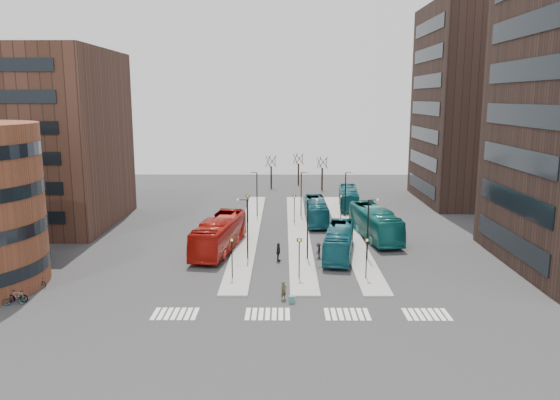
{
  "coord_description": "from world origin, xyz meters",
  "views": [
    {
      "loc": [
        0.17,
        -34.85,
        16.06
      ],
      "look_at": [
        -0.19,
        24.04,
        5.0
      ],
      "focal_mm": 35.0,
      "sensor_mm": 36.0,
      "label": 1
    }
  ],
  "objects_px": {
    "bicycle_near": "(14,300)",
    "teal_bus_c": "(375,223)",
    "red_bus": "(219,234)",
    "teal_bus_d": "(348,198)",
    "commuter_a": "(206,258)",
    "traveller": "(284,291)",
    "bicycle_mid": "(17,297)",
    "bicycle_far": "(37,282)",
    "teal_bus_b": "(316,211)",
    "suitcase": "(292,300)",
    "teal_bus_a": "(339,242)",
    "commuter_c": "(318,250)",
    "commuter_b": "(278,252)"
  },
  "relations": [
    {
      "from": "commuter_a",
      "to": "bicycle_near",
      "type": "xyz_separation_m",
      "value": [
        -13.73,
        -10.2,
        -0.39
      ]
    },
    {
      "from": "teal_bus_b",
      "to": "red_bus",
      "type": "bearing_deg",
      "value": -130.01
    },
    {
      "from": "teal_bus_d",
      "to": "traveller",
      "type": "distance_m",
      "value": 38.47
    },
    {
      "from": "teal_bus_d",
      "to": "commuter_a",
      "type": "distance_m",
      "value": 33.05
    },
    {
      "from": "teal_bus_b",
      "to": "bicycle_mid",
      "type": "xyz_separation_m",
      "value": [
        -25.46,
        -28.56,
        -1.02
      ]
    },
    {
      "from": "suitcase",
      "to": "teal_bus_d",
      "type": "xyz_separation_m",
      "value": [
        8.94,
        37.95,
        1.23
      ]
    },
    {
      "from": "red_bus",
      "to": "suitcase",
      "type": "bearing_deg",
      "value": -54.99
    },
    {
      "from": "teal_bus_b",
      "to": "bicycle_far",
      "type": "height_order",
      "value": "teal_bus_b"
    },
    {
      "from": "teal_bus_b",
      "to": "teal_bus_d",
      "type": "xyz_separation_m",
      "value": [
        5.33,
        9.41,
        -0.0
      ]
    },
    {
      "from": "traveller",
      "to": "commuter_a",
      "type": "bearing_deg",
      "value": 89.28
    },
    {
      "from": "suitcase",
      "to": "commuter_a",
      "type": "relative_size",
      "value": 0.36
    },
    {
      "from": "traveller",
      "to": "teal_bus_d",
      "type": "bearing_deg",
      "value": 34.97
    },
    {
      "from": "commuter_b",
      "to": "bicycle_far",
      "type": "bearing_deg",
      "value": 119.9
    },
    {
      "from": "teal_bus_d",
      "to": "bicycle_mid",
      "type": "distance_m",
      "value": 48.89
    },
    {
      "from": "bicycle_mid",
      "to": "suitcase",
      "type": "bearing_deg",
      "value": -92.73
    },
    {
      "from": "teal_bus_c",
      "to": "commuter_c",
      "type": "height_order",
      "value": "teal_bus_c"
    },
    {
      "from": "suitcase",
      "to": "traveller",
      "type": "distance_m",
      "value": 1.07
    },
    {
      "from": "commuter_a",
      "to": "bicycle_far",
      "type": "xyz_separation_m",
      "value": [
        -13.73,
        -6.17,
        -0.35
      ]
    },
    {
      "from": "teal_bus_d",
      "to": "commuter_a",
      "type": "xyz_separation_m",
      "value": [
        -17.06,
        -28.3,
        -0.7
      ]
    },
    {
      "from": "teal_bus_b",
      "to": "bicycle_near",
      "type": "distance_m",
      "value": 38.68
    },
    {
      "from": "traveller",
      "to": "commuter_a",
      "type": "distance_m",
      "value": 11.66
    },
    {
      "from": "teal_bus_d",
      "to": "commuter_c",
      "type": "bearing_deg",
      "value": -98.66
    },
    {
      "from": "traveller",
      "to": "commuter_b",
      "type": "distance_m",
      "value": 10.57
    },
    {
      "from": "suitcase",
      "to": "bicycle_far",
      "type": "xyz_separation_m",
      "value": [
        -21.86,
        3.48,
        0.18
      ]
    },
    {
      "from": "teal_bus_a",
      "to": "commuter_b",
      "type": "height_order",
      "value": "teal_bus_a"
    },
    {
      "from": "teal_bus_a",
      "to": "traveller",
      "type": "distance_m",
      "value": 13.76
    },
    {
      "from": "red_bus",
      "to": "teal_bus_d",
      "type": "bearing_deg",
      "value": 62.93
    },
    {
      "from": "teal_bus_c",
      "to": "commuter_b",
      "type": "height_order",
      "value": "teal_bus_c"
    },
    {
      "from": "red_bus",
      "to": "teal_bus_c",
      "type": "relative_size",
      "value": 1.01
    },
    {
      "from": "bicycle_far",
      "to": "commuter_a",
      "type": "bearing_deg",
      "value": -51.89
    },
    {
      "from": "bicycle_near",
      "to": "bicycle_far",
      "type": "relative_size",
      "value": 0.91
    },
    {
      "from": "teal_bus_b",
      "to": "commuter_b",
      "type": "xyz_separation_m",
      "value": [
        -4.78,
        -17.29,
        -0.58
      ]
    },
    {
      "from": "bicycle_near",
      "to": "bicycle_far",
      "type": "xyz_separation_m",
      "value": [
        0.0,
        4.03,
        0.04
      ]
    },
    {
      "from": "suitcase",
      "to": "commuter_b",
      "type": "height_order",
      "value": "commuter_b"
    },
    {
      "from": "red_bus",
      "to": "bicycle_far",
      "type": "relative_size",
      "value": 7.15
    },
    {
      "from": "suitcase",
      "to": "teal_bus_b",
      "type": "distance_m",
      "value": 28.79
    },
    {
      "from": "bicycle_near",
      "to": "bicycle_mid",
      "type": "relative_size",
      "value": 0.97
    },
    {
      "from": "bicycle_near",
      "to": "teal_bus_c",
      "type": "bearing_deg",
      "value": -73.73
    },
    {
      "from": "commuter_b",
      "to": "traveller",
      "type": "bearing_deg",
      "value": -167.86
    },
    {
      "from": "suitcase",
      "to": "commuter_a",
      "type": "bearing_deg",
      "value": 124.32
    },
    {
      "from": "traveller",
      "to": "teal_bus_c",
      "type": "bearing_deg",
      "value": 21.39
    },
    {
      "from": "suitcase",
      "to": "teal_bus_a",
      "type": "distance_m",
      "value": 14.19
    },
    {
      "from": "red_bus",
      "to": "bicycle_far",
      "type": "height_order",
      "value": "red_bus"
    },
    {
      "from": "suitcase",
      "to": "traveller",
      "type": "xyz_separation_m",
      "value": [
        -0.65,
        0.7,
        0.49
      ]
    },
    {
      "from": "suitcase",
      "to": "teal_bus_b",
      "type": "height_order",
      "value": "teal_bus_b"
    },
    {
      "from": "bicycle_far",
      "to": "teal_bus_d",
      "type": "bearing_deg",
      "value": -27.87
    },
    {
      "from": "red_bus",
      "to": "commuter_b",
      "type": "bearing_deg",
      "value": -22.65
    },
    {
      "from": "red_bus",
      "to": "bicycle_near",
      "type": "height_order",
      "value": "red_bus"
    },
    {
      "from": "teal_bus_b",
      "to": "teal_bus_d",
      "type": "bearing_deg",
      "value": 59.96
    },
    {
      "from": "commuter_c",
      "to": "teal_bus_a",
      "type": "bearing_deg",
      "value": 128.69
    }
  ]
}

